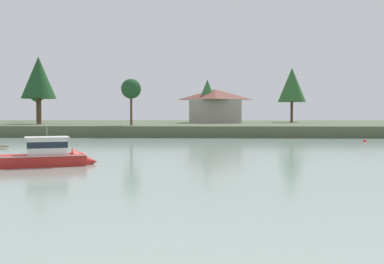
% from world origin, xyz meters
% --- Properties ---
extents(far_shore_bank, '(186.04, 57.90, 1.76)m').
position_xyz_m(far_shore_bank, '(0.00, 95.44, 0.88)').
color(far_shore_bank, '#4C563D').
rests_on(far_shore_bank, ground).
extents(cruiser_red, '(7.72, 4.80, 3.88)m').
position_xyz_m(cruiser_red, '(-9.70, 28.95, 0.51)').
color(cruiser_red, '#B2231E').
rests_on(cruiser_red, ground).
extents(mooring_buoy_yellow, '(0.51, 0.51, 0.56)m').
position_xyz_m(mooring_buoy_yellow, '(-18.60, 52.92, 0.09)').
color(mooring_buoy_yellow, yellow).
rests_on(mooring_buoy_yellow, ground).
extents(mooring_buoy_red, '(0.42, 0.42, 0.47)m').
position_xyz_m(mooring_buoy_red, '(22.06, 58.00, 0.07)').
color(mooring_buoy_red, red).
rests_on(mooring_buoy_red, ground).
extents(shore_tree_inland_a, '(3.35, 3.35, 7.78)m').
position_xyz_m(shore_tree_inland_a, '(-36.04, 97.50, 7.73)').
color(shore_tree_inland_a, brown).
rests_on(shore_tree_inland_a, far_shore_bank).
extents(shore_tree_center_right, '(6.16, 6.16, 12.16)m').
position_xyz_m(shore_tree_center_right, '(-29.06, 79.40, 10.07)').
color(shore_tree_center_right, brown).
rests_on(shore_tree_center_right, far_shore_bank).
extents(shore_tree_right, '(4.49, 4.49, 8.77)m').
position_xyz_m(shore_tree_right, '(1.24, 90.95, 7.76)').
color(shore_tree_right, brown).
rests_on(shore_tree_right, far_shore_bank).
extents(shore_tree_left_mid, '(3.21, 3.21, 7.52)m').
position_xyz_m(shore_tree_left_mid, '(-10.91, 70.98, 7.60)').
color(shore_tree_left_mid, brown).
rests_on(shore_tree_left_mid, far_shore_bank).
extents(shore_tree_center_left, '(5.91, 5.91, 11.58)m').
position_xyz_m(shore_tree_center_left, '(19.16, 96.61, 9.69)').
color(shore_tree_center_left, brown).
rests_on(shore_tree_center_left, far_shore_bank).
extents(cottage_hillside, '(11.04, 9.11, 6.84)m').
position_xyz_m(cottage_hillside, '(2.79, 91.69, 5.29)').
color(cottage_hillside, '#9E998E').
rests_on(cottage_hillside, far_shore_bank).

